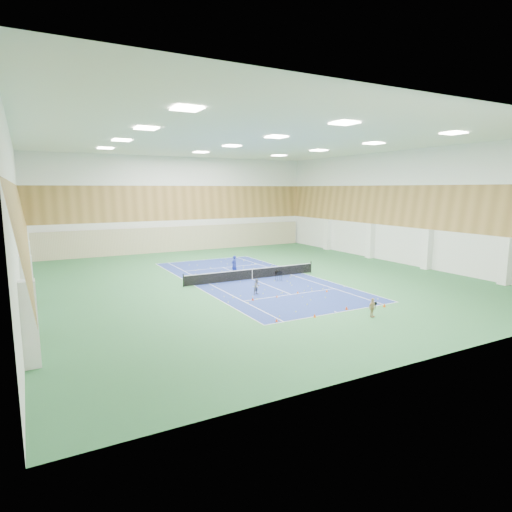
{
  "coord_description": "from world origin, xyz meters",
  "views": [
    {
      "loc": [
        -17.48,
        -33.05,
        8.01
      ],
      "look_at": [
        0.6,
        0.39,
        2.0
      ],
      "focal_mm": 30.0,
      "sensor_mm": 36.0,
      "label": 1
    }
  ],
  "objects_px": {
    "child_court": "(257,287)",
    "child_apron": "(372,308)",
    "coach": "(234,265)",
    "tennis_net": "(252,273)",
    "ball_cart": "(279,276)"
  },
  "relations": [
    {
      "from": "coach",
      "to": "ball_cart",
      "type": "xyz_separation_m",
      "value": [
        2.15,
        -4.52,
        -0.45
      ]
    },
    {
      "from": "child_court",
      "to": "child_apron",
      "type": "xyz_separation_m",
      "value": [
        3.56,
        -8.62,
        0.01
      ]
    },
    {
      "from": "tennis_net",
      "to": "ball_cart",
      "type": "xyz_separation_m",
      "value": [
        1.72,
        -1.7,
        -0.11
      ]
    },
    {
      "from": "coach",
      "to": "child_apron",
      "type": "distance_m",
      "value": 16.57
    },
    {
      "from": "tennis_net",
      "to": "child_court",
      "type": "bearing_deg",
      "value": -114.03
    },
    {
      "from": "tennis_net",
      "to": "coach",
      "type": "bearing_deg",
      "value": 98.77
    },
    {
      "from": "tennis_net",
      "to": "ball_cart",
      "type": "height_order",
      "value": "tennis_net"
    },
    {
      "from": "child_court",
      "to": "child_apron",
      "type": "distance_m",
      "value": 9.33
    },
    {
      "from": "ball_cart",
      "to": "coach",
      "type": "bearing_deg",
      "value": 124.68
    },
    {
      "from": "coach",
      "to": "child_apron",
      "type": "height_order",
      "value": "coach"
    },
    {
      "from": "ball_cart",
      "to": "tennis_net",
      "type": "bearing_deg",
      "value": 144.46
    },
    {
      "from": "coach",
      "to": "ball_cart",
      "type": "distance_m",
      "value": 5.03
    },
    {
      "from": "child_court",
      "to": "ball_cart",
      "type": "bearing_deg",
      "value": 24.65
    },
    {
      "from": "child_court",
      "to": "ball_cart",
      "type": "relative_size",
      "value": 1.37
    },
    {
      "from": "coach",
      "to": "child_court",
      "type": "distance_m",
      "value": 8.06
    }
  ]
}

